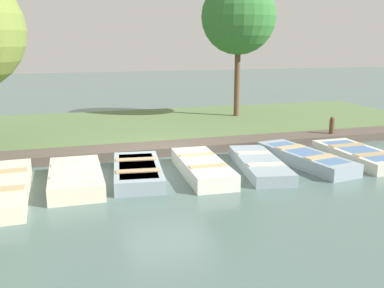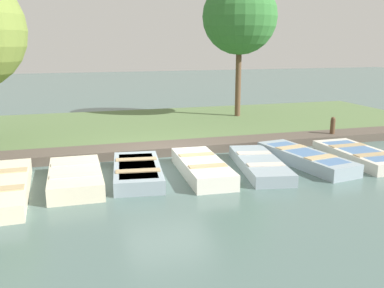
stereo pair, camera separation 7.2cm
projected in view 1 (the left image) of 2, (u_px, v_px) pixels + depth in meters
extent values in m
plane|color=#4C6660|center=(168.00, 163.00, 12.12)|extent=(80.00, 80.00, 0.00)
cube|color=#567042|center=(138.00, 128.00, 16.76)|extent=(8.00, 24.00, 0.18)
cube|color=#51473D|center=(159.00, 149.00, 13.21)|extent=(1.10, 21.15, 0.27)
cube|color=beige|center=(4.00, 188.00, 9.52)|extent=(3.59, 1.13, 0.36)
cube|color=#6B7F51|center=(3.00, 181.00, 9.48)|extent=(2.94, 0.89, 0.03)
cube|color=tan|center=(0.00, 190.00, 8.85)|extent=(0.38, 0.96, 0.03)
cube|color=tan|center=(6.00, 171.00, 10.10)|extent=(0.38, 0.96, 0.03)
cube|color=beige|center=(76.00, 178.00, 10.19)|extent=(2.67, 1.25, 0.39)
cube|color=#4C709E|center=(75.00, 171.00, 10.14)|extent=(2.19, 0.97, 0.03)
cube|color=beige|center=(76.00, 176.00, 9.67)|extent=(0.28, 1.12, 0.03)
cube|color=beige|center=(75.00, 164.00, 10.61)|extent=(0.28, 1.12, 0.03)
cube|color=#8C9EA8|center=(137.00, 172.00, 10.78)|extent=(2.90, 1.49, 0.33)
cube|color=#6B7F51|center=(137.00, 166.00, 10.75)|extent=(2.37, 1.17, 0.03)
cube|color=tan|center=(138.00, 171.00, 10.23)|extent=(0.41, 1.09, 0.03)
cube|color=tan|center=(136.00, 159.00, 11.25)|extent=(0.41, 1.09, 0.03)
cube|color=silver|center=(202.00, 168.00, 11.03)|extent=(3.00, 1.16, 0.39)
cube|color=beige|center=(202.00, 161.00, 10.99)|extent=(2.45, 0.91, 0.03)
cube|color=tan|center=(208.00, 166.00, 10.45)|extent=(0.34, 0.95, 0.03)
cube|color=tan|center=(197.00, 155.00, 11.51)|extent=(0.34, 0.95, 0.03)
cube|color=#8C9EA8|center=(259.00, 164.00, 11.50)|extent=(3.27, 1.55, 0.30)
cube|color=teal|center=(260.00, 159.00, 11.46)|extent=(2.67, 1.23, 0.02)
cube|color=beige|center=(266.00, 164.00, 10.88)|extent=(0.47, 0.98, 0.03)
cube|color=beige|center=(254.00, 153.00, 12.03)|extent=(0.47, 0.98, 0.03)
cube|color=#8C9EA8|center=(305.00, 158.00, 12.00)|extent=(3.39, 1.49, 0.35)
cube|color=#4C709E|center=(305.00, 153.00, 11.96)|extent=(2.77, 1.18, 0.03)
cube|color=tan|center=(321.00, 157.00, 11.41)|extent=(0.47, 0.94, 0.03)
cube|color=tan|center=(291.00, 147.00, 12.50)|extent=(0.47, 0.94, 0.03)
cube|color=beige|center=(359.00, 155.00, 12.39)|extent=(2.97, 1.27, 0.32)
cube|color=#4C709E|center=(359.00, 150.00, 12.35)|extent=(2.44, 1.00, 0.03)
cube|color=tan|center=(373.00, 154.00, 11.83)|extent=(0.31, 1.14, 0.03)
cube|color=tan|center=(347.00, 145.00, 12.87)|extent=(0.31, 1.14, 0.03)
cylinder|color=brown|center=(331.00, 130.00, 14.79)|extent=(0.17, 0.17, 0.76)
sphere|color=brown|center=(332.00, 119.00, 14.69)|extent=(0.15, 0.15, 0.15)
cylinder|color=brown|center=(237.00, 80.00, 18.60)|extent=(0.24, 0.24, 3.53)
sphere|color=#337033|center=(239.00, 17.00, 17.99)|extent=(3.16, 3.16, 3.16)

